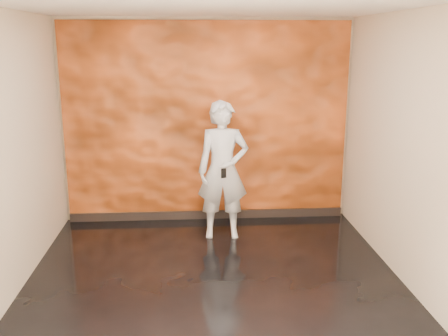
# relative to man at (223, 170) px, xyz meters

# --- Properties ---
(room) EXTENTS (4.02, 4.02, 2.81)m
(room) POSITION_rel_man_xyz_m (-0.18, -1.26, 0.51)
(room) COLOR black
(room) RESTS_ON ground
(feature_wall) EXTENTS (3.90, 0.06, 2.75)m
(feature_wall) POSITION_rel_man_xyz_m (-0.18, 0.70, 0.49)
(feature_wall) COLOR orange
(feature_wall) RESTS_ON ground
(baseboard) EXTENTS (3.90, 0.04, 0.12)m
(baseboard) POSITION_rel_man_xyz_m (-0.18, 0.66, -0.83)
(baseboard) COLOR black
(baseboard) RESTS_ON ground
(man) EXTENTS (0.66, 0.44, 1.77)m
(man) POSITION_rel_man_xyz_m (0.00, 0.00, 0.00)
(man) COLOR #9599A3
(man) RESTS_ON ground
(phone) EXTENTS (0.07, 0.03, 0.12)m
(phone) POSITION_rel_man_xyz_m (-0.01, -0.25, 0.03)
(phone) COLOR black
(phone) RESTS_ON man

